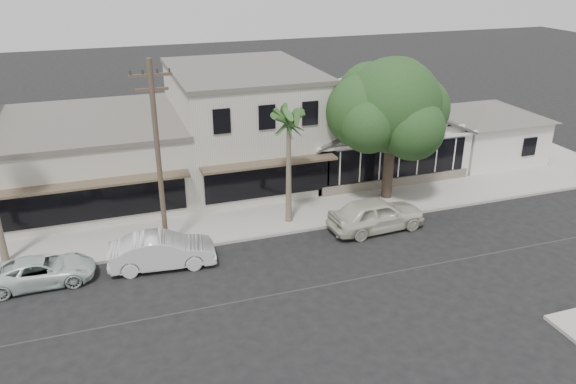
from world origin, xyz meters
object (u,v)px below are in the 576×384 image
object	(u,v)px
car_1	(162,251)
car_2	(42,271)
car_0	(376,214)
shade_tree	(390,108)
utility_pole	(158,155)

from	to	relation	value
car_1	car_2	distance (m)	5.01
car_0	shade_tree	distance (m)	6.09
utility_pole	car_0	xyz separation A→B (m)	(10.35, -1.18, -3.94)
utility_pole	car_2	xyz separation A→B (m)	(-5.35, -1.15, -4.19)
utility_pole	car_0	distance (m)	11.14
car_1	shade_tree	world-z (taller)	shade_tree
utility_pole	car_1	world-z (taller)	utility_pole
utility_pole	shade_tree	world-z (taller)	utility_pole
car_2	shade_tree	xyz separation A→B (m)	(17.98, 3.46, 4.69)
car_0	shade_tree	bearing A→B (deg)	-36.31
car_1	shade_tree	xyz separation A→B (m)	(12.98, 3.70, 4.52)
car_1	car_2	xyz separation A→B (m)	(-5.00, 0.23, -0.17)
utility_pole	car_0	size ratio (longest dim) A/B	1.81
utility_pole	car_0	bearing A→B (deg)	-6.50
car_2	shade_tree	world-z (taller)	shade_tree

